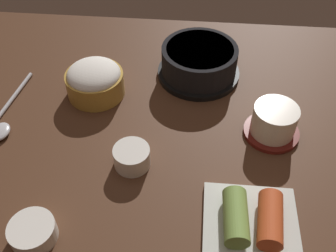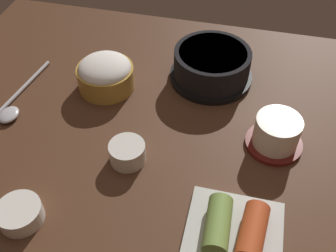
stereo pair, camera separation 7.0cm
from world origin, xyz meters
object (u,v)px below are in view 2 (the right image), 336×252
Objects in this scene: kimchi_plate at (234,232)px; side_bowl_near at (20,213)px; stone_pot at (212,65)px; rice_bowl at (105,74)px; tea_cup_with_saucer at (276,133)px; banchan_cup_center at (127,152)px; spoon at (15,104)px.

side_bowl_near is at bearing -172.28° from kimchi_plate.
stone_pot is 1.51× the size of rice_bowl.
rice_bowl is at bearing 85.94° from side_bowl_near.
side_bowl_near is (-32.01, -4.34, -0.20)cm from kimchi_plate.
side_bowl_near is (-36.86, -24.32, -1.48)cm from tea_cup_with_saucer.
tea_cup_with_saucer is 0.71× the size of kimchi_plate.
tea_cup_with_saucer is (14.04, -16.06, -0.44)cm from stone_pot.
kimchi_plate is at bearing -28.48° from banchan_cup_center.
stone_pot reaches higher than kimchi_plate.
tea_cup_with_saucer is at bearing 33.41° from side_bowl_near.
rice_bowl is 1.84× the size of banchan_cup_center.
tea_cup_with_saucer is at bearing 20.86° from banchan_cup_center.
banchan_cup_center is at bearing -112.37° from stone_pot.
kimchi_plate is (19.63, -10.65, -0.19)cm from banchan_cup_center.
kimchi_plate is 2.06× the size of side_bowl_near.
kimchi_plate is (9.18, -36.04, -1.72)cm from stone_pot.
spoon is at bearing 158.10° from kimchi_plate.
tea_cup_with_saucer reaches higher than banchan_cup_center.
side_bowl_near is at bearing -146.59° from tea_cup_with_saucer.
kimchi_plate is 48.94cm from spoon.
tea_cup_with_saucer reaches higher than spoon.
banchan_cup_center is 19.44cm from side_bowl_near.
kimchi_plate is 32.30cm from side_bowl_near.
rice_bowl reaches higher than side_bowl_near.
rice_bowl is at bearing 166.55° from tea_cup_with_saucer.
kimchi_plate is (29.70, -28.24, -1.66)cm from rice_bowl.
rice_bowl reaches higher than tea_cup_with_saucer.
spoon is at bearing -147.53° from rice_bowl.
side_bowl_near is 26.28cm from spoon.
spoon is (-15.70, -9.99, -2.82)cm from rice_bowl.
rice_bowl reaches higher than spoon.
rice_bowl is at bearing 32.47° from spoon.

